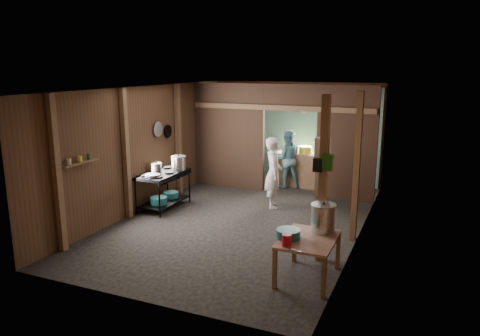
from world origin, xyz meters
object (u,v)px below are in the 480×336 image
at_px(pink_bucket, 287,240).
at_px(yellow_tub, 305,150).
at_px(cook, 273,173).
at_px(gas_range, 164,190).
at_px(prep_table, 308,258).
at_px(stock_pot, 323,219).
at_px(stove_pot_large, 179,163).

relative_size(pink_bucket, yellow_tub, 0.47).
bearing_deg(cook, yellow_tub, -26.68).
relative_size(gas_range, yellow_tub, 3.93).
bearing_deg(pink_bucket, gas_range, 145.56).
distance_m(gas_range, prep_table, 4.23).
distance_m(pink_bucket, cook, 3.64).
height_order(yellow_tub, cook, cook).
distance_m(stock_pot, cook, 3.14).
distance_m(pink_bucket, yellow_tub, 5.46).
relative_size(stove_pot_large, yellow_tub, 0.96).
bearing_deg(prep_table, cook, 117.53).
bearing_deg(gas_range, stove_pot_large, 65.52).
bearing_deg(stock_pot, yellow_tub, 108.27).
height_order(stove_pot_large, stock_pot, stove_pot_large).
height_order(gas_range, yellow_tub, yellow_tub).
xyz_separation_m(gas_range, stock_pot, (3.83, -1.67, 0.42)).
bearing_deg(pink_bucket, cook, 111.83).
xyz_separation_m(stove_pot_large, yellow_tub, (2.14, 2.55, 0.02)).
height_order(gas_range, cook, cook).
xyz_separation_m(prep_table, cook, (-1.57, 3.00, 0.46)).
height_order(prep_table, stock_pot, stock_pot).
xyz_separation_m(gas_range, pink_bucket, (3.50, -2.40, 0.30)).
relative_size(stove_pot_large, cook, 0.21).
bearing_deg(stove_pot_large, stock_pot, -29.23).
xyz_separation_m(stove_pot_large, stock_pot, (3.66, -2.05, -0.12)).
relative_size(gas_range, stove_pot_large, 4.11).
relative_size(stove_pot_large, stock_pot, 0.74).
bearing_deg(prep_table, yellow_tub, 105.79).
bearing_deg(stock_pot, pink_bucket, -114.65).
distance_m(prep_table, yellow_tub, 5.18).
xyz_separation_m(stock_pot, yellow_tub, (-1.52, 4.60, 0.13)).
relative_size(stock_pot, pink_bucket, 2.76).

